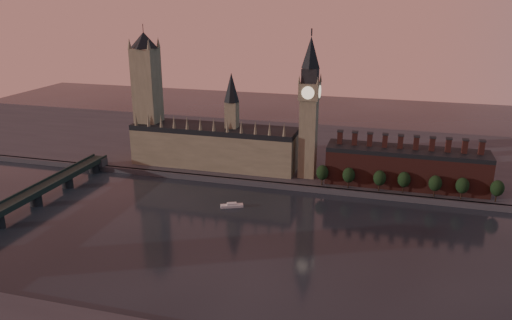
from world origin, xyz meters
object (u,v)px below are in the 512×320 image
at_px(victoria_tower, 147,93).
at_px(westminster_bridge, 14,206).
at_px(big_ben, 309,107).
at_px(river_boat, 232,205).

height_order(victoria_tower, westminster_bridge, victoria_tower).
bearing_deg(westminster_bridge, big_ben, 34.33).
bearing_deg(river_boat, westminster_bridge, 178.44).
xyz_separation_m(westminster_bridge, river_boat, (126.25, 51.46, -6.31)).
bearing_deg(big_ben, victoria_tower, 177.80).
xyz_separation_m(victoria_tower, westminster_bridge, (-35.00, -117.70, -51.65)).
xyz_separation_m(big_ben, river_boat, (-38.75, -61.24, -55.70)).
height_order(victoria_tower, big_ben, victoria_tower).
height_order(westminster_bridge, river_boat, westminster_bridge).
bearing_deg(victoria_tower, westminster_bridge, -106.56).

